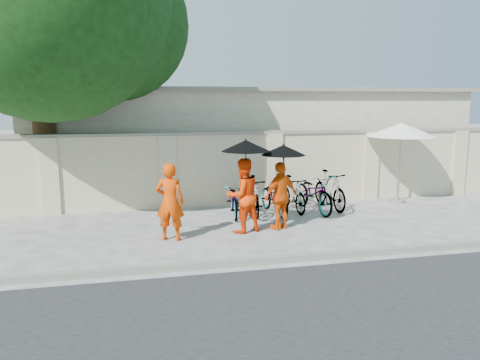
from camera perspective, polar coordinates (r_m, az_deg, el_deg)
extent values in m
plane|color=#B8B7B5|center=(10.17, -1.75, -7.12)|extent=(80.00, 80.00, 0.00)
cube|color=gray|center=(8.57, 0.44, -9.98)|extent=(40.00, 0.16, 0.12)
cube|color=beige|center=(13.21, -0.14, 1.28)|extent=(20.00, 0.30, 2.00)
cube|color=silver|center=(17.05, 0.38, 5.24)|extent=(14.00, 6.00, 3.20)
cylinder|color=brown|center=(13.68, -22.73, 5.87)|extent=(0.60, 0.60, 4.40)
sphere|color=#184916|center=(13.95, -27.22, 15.93)|extent=(3.80, 3.80, 3.80)
sphere|color=#184916|center=(13.30, -15.29, 17.86)|extent=(4.00, 4.00, 4.00)
imported|color=#E53F03|center=(9.97, -8.54, -2.64)|extent=(0.70, 0.56, 1.66)
imported|color=#FF3B06|center=(10.45, 0.33, -1.90)|extent=(0.98, 0.87, 1.68)
cylinder|color=black|center=(10.28, 0.71, 1.40)|extent=(0.02, 0.02, 1.01)
cone|color=black|center=(10.22, 0.71, 4.21)|extent=(1.07, 1.07, 0.25)
imported|color=#EB5409|center=(10.74, 4.99, -1.93)|extent=(0.99, 0.73, 1.57)
cylinder|color=black|center=(10.57, 5.27, 1.09)|extent=(0.02, 0.02, 0.96)
cone|color=black|center=(10.50, 5.31, 3.67)|extent=(1.00, 1.00, 0.23)
cylinder|color=gray|center=(14.39, 18.62, -2.40)|extent=(0.44, 0.44, 0.09)
cylinder|color=#9E9FA7|center=(14.22, 18.84, 1.51)|extent=(0.06, 0.06, 2.07)
cone|color=white|center=(14.12, 19.08, 5.83)|extent=(2.00, 2.00, 0.39)
imported|color=#9E9FA7|center=(11.98, -0.70, -2.40)|extent=(0.76, 1.68, 0.85)
imported|color=#9E9FA7|center=(12.12, 1.77, -1.93)|extent=(0.66, 1.69, 0.99)
imported|color=#9E9FA7|center=(12.24, 4.25, -2.03)|extent=(0.77, 1.78, 0.91)
imported|color=#9E9FA7|center=(12.52, 6.46, -1.71)|extent=(0.58, 1.61, 0.95)
imported|color=#9E9FA7|center=(12.57, 8.99, -1.55)|extent=(0.92, 2.01, 1.02)
imported|color=#9E9FA7|center=(12.96, 10.88, -1.20)|extent=(0.64, 1.78, 1.05)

